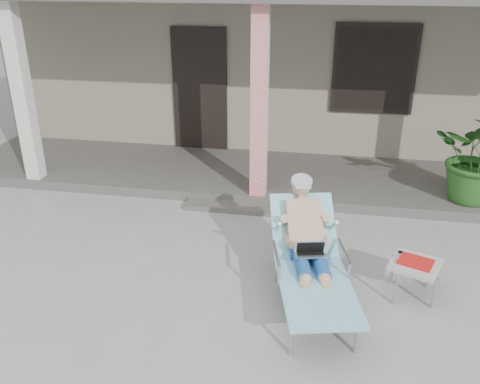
# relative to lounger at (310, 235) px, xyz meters

# --- Properties ---
(ground) EXTENTS (60.00, 60.00, 0.00)m
(ground) POSITION_rel_lounger_xyz_m (-0.84, 0.04, -0.73)
(ground) COLOR #9E9E99
(ground) RESTS_ON ground
(house) EXTENTS (10.40, 5.40, 3.30)m
(house) POSITION_rel_lounger_xyz_m (-0.84, 6.53, 0.94)
(house) COLOR gray
(house) RESTS_ON ground
(porch_deck) EXTENTS (10.00, 2.00, 0.15)m
(porch_deck) POSITION_rel_lounger_xyz_m (-0.84, 3.04, -0.65)
(porch_deck) COLOR #605B56
(porch_deck) RESTS_ON ground
(porch_step) EXTENTS (2.00, 0.30, 0.07)m
(porch_step) POSITION_rel_lounger_xyz_m (-0.84, 1.89, -0.69)
(porch_step) COLOR #605B56
(porch_step) RESTS_ON ground
(lounger) EXTENTS (1.06, 1.88, 1.18)m
(lounger) POSITION_rel_lounger_xyz_m (0.00, 0.00, 0.00)
(lounger) COLOR #B7B7BC
(lounger) RESTS_ON ground
(side_table) EXTENTS (0.61, 0.61, 0.42)m
(side_table) POSITION_rel_lounger_xyz_m (1.08, 0.20, -0.37)
(side_table) COLOR #B5B5B0
(side_table) RESTS_ON ground
(potted_palm) EXTENTS (1.46, 1.39, 1.28)m
(potted_palm) POSITION_rel_lounger_xyz_m (2.17, 2.47, 0.06)
(potted_palm) COLOR #26591E
(potted_palm) RESTS_ON porch_deck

